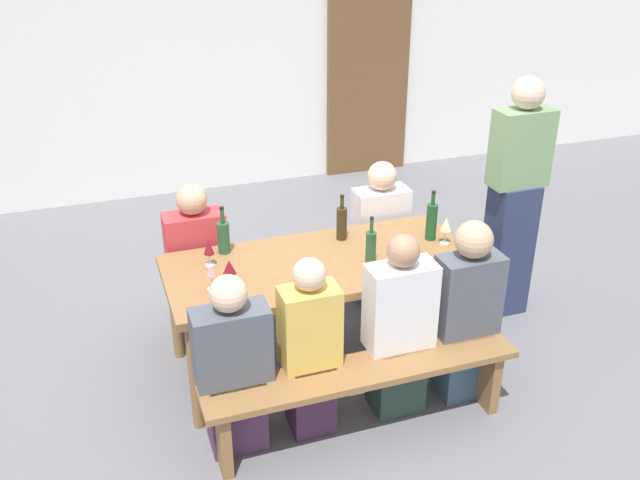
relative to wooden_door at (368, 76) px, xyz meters
name	(u,v)px	position (x,y,z in m)	size (l,w,h in m)	color
ground_plane	(320,361)	(-1.65, -3.21, -1.05)	(24.00, 24.00, 0.00)	slate
back_wall	(207,30)	(-1.65, 0.14, 0.55)	(14.00, 0.20, 3.20)	white
wooden_door	(368,76)	(0.00, 0.00, 0.00)	(0.90, 0.06, 2.10)	brown
tasting_table	(320,273)	(-1.65, -3.21, -0.38)	(1.91, 0.85, 0.75)	olive
bench_near	(362,383)	(-1.65, -3.94, -0.70)	(1.81, 0.30, 0.45)	olive
bench_far	(288,265)	(-1.65, -2.49, -0.70)	(1.81, 0.30, 0.45)	olive
wine_bottle_0	(223,236)	(-2.18, -2.89, -0.19)	(0.08, 0.08, 0.31)	#234C2D
wine_bottle_1	(371,246)	(-1.36, -3.33, -0.19)	(0.07, 0.07, 0.31)	#234C2D
wine_bottle_2	(431,221)	(-0.86, -3.15, -0.17)	(0.07, 0.07, 0.34)	#194723
wine_bottle_3	(342,223)	(-1.41, -2.96, -0.18)	(0.07, 0.07, 0.31)	#332814
wine_glass_0	(229,268)	(-2.24, -3.31, -0.19)	(0.08, 0.08, 0.16)	silver
wine_glass_1	(446,225)	(-0.80, -3.24, -0.17)	(0.08, 0.08, 0.19)	silver
wine_glass_2	(211,271)	(-2.35, -3.33, -0.18)	(0.06, 0.06, 0.16)	silver
wine_glass_3	(209,248)	(-2.30, -3.04, -0.18)	(0.06, 0.06, 0.17)	silver
seated_guest_near_0	(233,369)	(-2.34, -3.79, -0.54)	(0.41, 0.24, 1.08)	#513054
seated_guest_near_1	(310,351)	(-1.91, -3.79, -0.53)	(0.32, 0.24, 1.10)	#462745
seated_guest_near_2	(399,331)	(-1.37, -3.79, -0.51)	(0.39, 0.24, 1.15)	#284036
seated_guest_near_3	(466,314)	(-0.93, -3.79, -0.49)	(0.38, 0.24, 1.17)	#3A5772
seated_guest_far_0	(197,267)	(-2.33, -2.64, -0.51)	(0.40, 0.24, 1.13)	navy
seated_guest_far_1	(380,238)	(-0.99, -2.64, -0.52)	(0.39, 0.24, 1.13)	#3B4C63
standing_host	(514,203)	(-0.15, -3.03, -0.20)	(0.39, 0.24, 1.75)	navy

